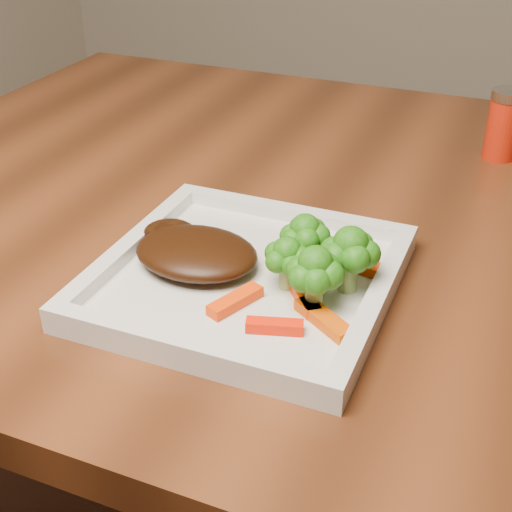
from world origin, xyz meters
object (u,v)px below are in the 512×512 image
at_px(dining_table, 445,471).
at_px(steak, 196,253).
at_px(plate, 246,282).
at_px(spice_shaker, 504,125).

distance_m(dining_table, steak, 0.52).
distance_m(plate, spice_shaker, 0.46).
distance_m(plate, steak, 0.06).
relative_size(plate, steak, 2.19).
bearing_deg(plate, steak, -178.84).
xyz_separation_m(dining_table, spice_shaker, (-0.02, 0.21, 0.42)).
bearing_deg(dining_table, steak, -141.39).
bearing_deg(steak, spice_shaker, 60.14).
distance_m(dining_table, plate, 0.48).
distance_m(dining_table, spice_shaker, 0.47).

